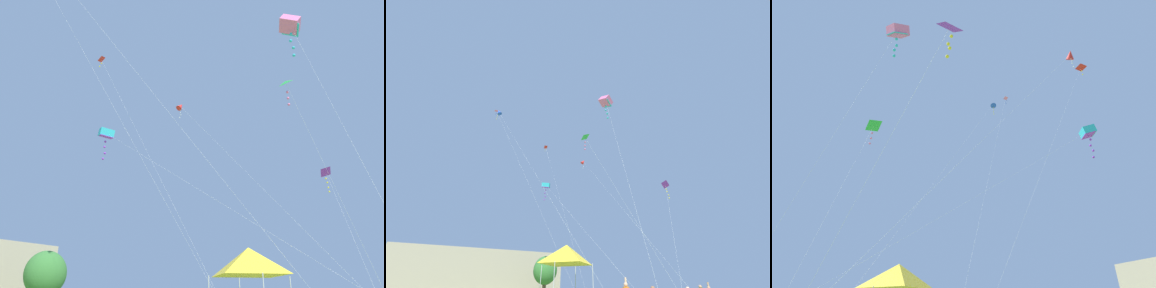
{
  "view_description": "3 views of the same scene",
  "coord_description": "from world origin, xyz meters",
  "views": [
    {
      "loc": [
        -22.5,
        -2.79,
        1.75
      ],
      "look_at": [
        -6.34,
        9.47,
        10.36
      ],
      "focal_mm": 35.0,
      "sensor_mm": 36.0,
      "label": 1
    },
    {
      "loc": [
        -12.08,
        -10.55,
        1.28
      ],
      "look_at": [
        -3.72,
        6.95,
        14.65
      ],
      "focal_mm": 20.0,
      "sensor_mm": 36.0,
      "label": 2
    },
    {
      "loc": [
        14.75,
        3.66,
        1.58
      ],
      "look_at": [
        -2.37,
        10.33,
        12.26
      ],
      "focal_mm": 28.0,
      "sensor_mm": 36.0,
      "label": 3
    }
  ],
  "objects": [
    {
      "name": "kite_green_delta_4",
      "position": [
        -4.36,
        4.11,
        13.42
      ],
      "size": [
        6.45,
        3.3,
        13.96
      ],
      "color": "silver",
      "rests_on": "ground"
    },
    {
      "name": "kite_cyan_box_1",
      "position": [
        -2.41,
        22.3,
        15.99
      ],
      "size": [
        1.82,
        24.5,
        16.6
      ],
      "color": "silver",
      "rests_on": "ground"
    },
    {
      "name": "tree_near_right",
      "position": [
        4.01,
        38.91,
        4.83
      ],
      "size": [
        4.96,
        4.46,
        7.48
      ],
      "color": "brown",
      "rests_on": "ground"
    },
    {
      "name": "kite_red_delta_7",
      "position": [
        -2.71,
        23.79,
        24.48
      ],
      "size": [
        2.3,
        14.36,
        25.07
      ],
      "color": "silver",
      "rests_on": "ground"
    },
    {
      "name": "kite_red_diamond_0",
      "position": [
        2.26,
        17.34,
        19.19
      ],
      "size": [
        1.53,
        16.34,
        19.76
      ],
      "color": "silver",
      "rests_on": "ground"
    },
    {
      "name": "kite_pink_delta_2",
      "position": [
        -12.79,
        20.3,
        26.7
      ],
      "size": [
        11.53,
        11.55,
        27.6
      ],
      "color": "silver",
      "rests_on": "ground"
    },
    {
      "name": "kite_pink_box_3",
      "position": [
        -1.17,
        4.53,
        20.12
      ],
      "size": [
        2.86,
        6.65,
        21.01
      ],
      "color": "silver",
      "rests_on": "ground"
    },
    {
      "name": "kite_blue_diamond_6",
      "position": [
        -12.62,
        18.33,
        25.38
      ],
      "size": [
        10.31,
        16.01,
        26.01
      ],
      "color": "silver",
      "rests_on": "ground"
    },
    {
      "name": "festival_tent",
      "position": [
        -4.7,
        7.02,
        3.7
      ],
      "size": [
        3.34,
        3.34,
        4.4
      ],
      "color": "#B7B7BC",
      "rests_on": "ground"
    },
    {
      "name": "tree_far_right",
      "position": [
        -2.91,
        52.23,
        4.4
      ],
      "size": [
        4.51,
        4.06,
        6.81
      ],
      "color": "brown",
      "rests_on": "ground"
    },
    {
      "name": "distant_building",
      "position": [
        -7.86,
        53.89,
        4.68
      ],
      "size": [
        37.1,
        13.64,
        9.36
      ],
      "primitive_type": "cube",
      "color": "tan",
      "rests_on": "ground"
    },
    {
      "name": "kite_purple_delta_5",
      "position": [
        7.19,
        6.0,
        11.42
      ],
      "size": [
        6.24,
        4.62,
        11.99
      ],
      "color": "silver",
      "rests_on": "ground"
    }
  ]
}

